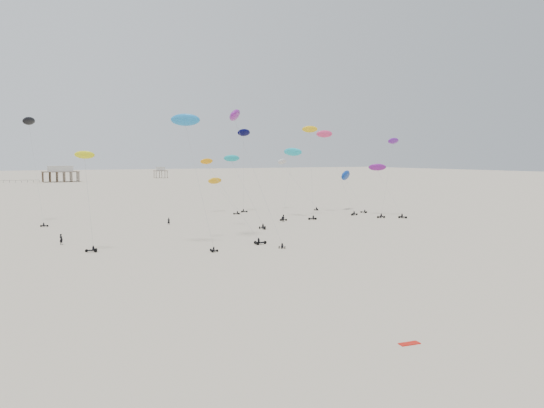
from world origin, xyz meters
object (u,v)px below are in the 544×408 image
pavilion_main (61,175)px  rig_4 (31,136)px  rig_0 (383,179)px  pavilion_small (161,173)px  spectator_0 (61,245)px  rig_9 (311,153)px

pavilion_main → rig_4: size_ratio=0.81×
rig_0 → pavilion_small: bearing=-110.9°
pavilion_small → spectator_0: pavilion_small is taller
rig_9 → spectator_0: bearing=109.1°
spectator_0 → rig_0: bearing=-124.4°
rig_0 → rig_4: bearing=-35.6°
spectator_0 → pavilion_main: bearing=-47.8°
pavilion_small → rig_0: bearing=-92.9°
pavilion_main → spectator_0: pavilion_main is taller
rig_4 → rig_9: size_ratio=1.08×
pavilion_main → rig_0: rig_0 is taller
rig_4 → spectator_0: bearing=42.1°
rig_0 → rig_9: rig_9 is taller
rig_9 → spectator_0: rig_9 is taller
pavilion_small → spectator_0: (-93.66, -276.56, -3.49)m
pavilion_main → rig_4: (-25.92, -209.24, 15.83)m
pavilion_main → rig_0: size_ratio=1.41×
rig_9 → spectator_0: (-61.79, -17.75, -16.27)m
pavilion_small → rig_9: 261.07m
rig_0 → rig_9: 20.55m
pavilion_small → spectator_0: bearing=-108.7°
pavilion_main → rig_4: 211.43m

